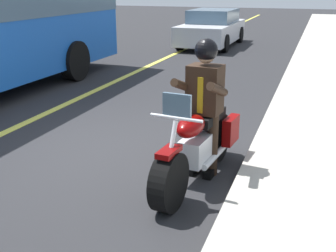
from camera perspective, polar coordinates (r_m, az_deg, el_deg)
ground_plane at (r=6.40m, az=-7.65°, el=-3.08°), size 80.00×80.00×0.00m
lane_center_stripe at (r=7.49m, az=-21.42°, el=-0.96°), size 60.00×0.16×0.01m
motorcycle_main at (r=5.24m, az=4.07°, el=-2.64°), size 2.22×0.73×1.26m
rider_main at (r=5.23m, az=4.94°, el=4.02°), size 0.66×0.59×1.74m
car_silver at (r=17.20m, az=5.98°, el=12.99°), size 4.60×1.92×1.40m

